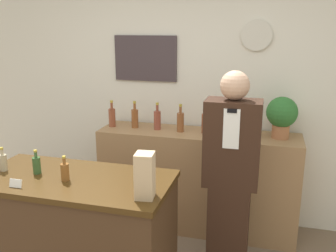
# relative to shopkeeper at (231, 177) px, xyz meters

# --- Properties ---
(back_wall) EXTENTS (5.20, 0.09, 2.70)m
(back_wall) POSITION_rel_shopkeeper_xyz_m (-0.60, 0.93, 0.51)
(back_wall) COLOR silver
(back_wall) RESTS_ON ground_plane
(back_shelf) EXTENTS (1.94, 0.47, 1.01)m
(back_shelf) POSITION_rel_shopkeeper_xyz_m (-0.39, 0.64, -0.34)
(back_shelf) COLOR #9E754C
(back_shelf) RESTS_ON ground_plane
(display_counter) EXTENTS (1.38, 0.68, 0.98)m
(display_counter) POSITION_rel_shopkeeper_xyz_m (-1.04, -0.62, -0.35)
(display_counter) COLOR #422B19
(display_counter) RESTS_ON ground_plane
(shopkeeper) EXTENTS (0.43, 0.27, 1.69)m
(shopkeeper) POSITION_rel_shopkeeper_xyz_m (0.00, 0.00, 0.00)
(shopkeeper) COLOR #331E14
(shopkeeper) RESTS_ON ground_plane
(potted_plant) EXTENTS (0.28, 0.28, 0.38)m
(potted_plant) POSITION_rel_shopkeeper_xyz_m (0.38, 0.66, 0.39)
(potted_plant) COLOR #B27047
(potted_plant) RESTS_ON back_shelf
(paper_bag) EXTENTS (0.13, 0.14, 0.29)m
(paper_bag) POSITION_rel_shopkeeper_xyz_m (-0.45, -0.78, 0.28)
(paper_bag) COLOR tan
(paper_bag) RESTS_ON display_counter
(price_card_right) EXTENTS (0.09, 0.02, 0.06)m
(price_card_right) POSITION_rel_shopkeeper_xyz_m (-1.32, -0.86, 0.16)
(price_card_right) COLOR white
(price_card_right) RESTS_ON display_counter
(counter_bottle_0) EXTENTS (0.06, 0.06, 0.18)m
(counter_bottle_0) POSITION_rel_shopkeeper_xyz_m (-1.60, -0.63, 0.20)
(counter_bottle_0) COLOR tan
(counter_bottle_0) RESTS_ON display_counter
(counter_bottle_1) EXTENTS (0.06, 0.06, 0.18)m
(counter_bottle_1) POSITION_rel_shopkeeper_xyz_m (-1.33, -0.61, 0.20)
(counter_bottle_1) COLOR #33572B
(counter_bottle_1) RESTS_ON display_counter
(counter_bottle_2) EXTENTS (0.06, 0.06, 0.18)m
(counter_bottle_2) POSITION_rel_shopkeeper_xyz_m (-1.07, -0.67, 0.20)
(counter_bottle_2) COLOR brown
(counter_bottle_2) RESTS_ON display_counter
(shelf_bottle_0) EXTENTS (0.07, 0.07, 0.27)m
(shelf_bottle_0) POSITION_rel_shopkeeper_xyz_m (-1.28, 0.63, 0.27)
(shelf_bottle_0) COLOR brown
(shelf_bottle_0) RESTS_ON back_shelf
(shelf_bottle_1) EXTENTS (0.07, 0.07, 0.27)m
(shelf_bottle_1) POSITION_rel_shopkeeper_xyz_m (-1.04, 0.65, 0.27)
(shelf_bottle_1) COLOR brown
(shelf_bottle_1) RESTS_ON back_shelf
(shelf_bottle_2) EXTENTS (0.07, 0.07, 0.27)m
(shelf_bottle_2) POSITION_rel_shopkeeper_xyz_m (-0.80, 0.65, 0.27)
(shelf_bottle_2) COLOR brown
(shelf_bottle_2) RESTS_ON back_shelf
(shelf_bottle_3) EXTENTS (0.07, 0.07, 0.27)m
(shelf_bottle_3) POSITION_rel_shopkeeper_xyz_m (-0.56, 0.63, 0.27)
(shelf_bottle_3) COLOR brown
(shelf_bottle_3) RESTS_ON back_shelf
(shelf_bottle_4) EXTENTS (0.07, 0.07, 0.27)m
(shelf_bottle_4) POSITION_rel_shopkeeper_xyz_m (-0.32, 0.65, 0.27)
(shelf_bottle_4) COLOR brown
(shelf_bottle_4) RESTS_ON back_shelf
(shelf_bottle_5) EXTENTS (0.07, 0.07, 0.27)m
(shelf_bottle_5) POSITION_rel_shopkeeper_xyz_m (-0.08, 0.65, 0.27)
(shelf_bottle_5) COLOR brown
(shelf_bottle_5) RESTS_ON back_shelf
(shelf_bottle_6) EXTENTS (0.07, 0.07, 0.27)m
(shelf_bottle_6) POSITION_rel_shopkeeper_xyz_m (0.16, 0.64, 0.27)
(shelf_bottle_6) COLOR brown
(shelf_bottle_6) RESTS_ON back_shelf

